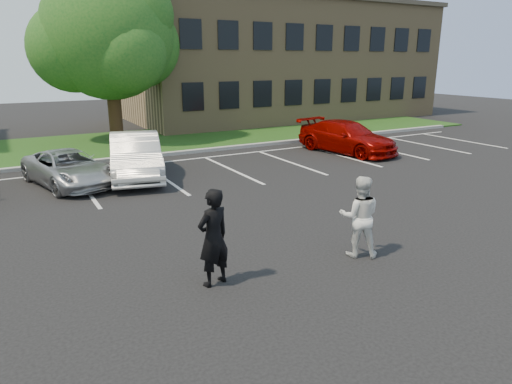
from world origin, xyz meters
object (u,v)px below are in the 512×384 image
man_white_shirt (359,217)px  car_silver_minivan (69,168)px  office_building (282,61)px  car_white_sedan (136,156)px  car_red_compact (347,137)px  man_black_suit (213,238)px  tree (110,37)px

man_white_shirt → car_silver_minivan: bearing=-28.9°
office_building → car_white_sedan: bearing=-138.0°
office_building → man_white_shirt: office_building is taller
man_white_shirt → car_white_sedan: bearing=-41.1°
car_white_sedan → car_red_compact: 9.97m
office_building → man_black_suit: (-15.77, -22.49, -3.18)m
man_black_suit → car_silver_minivan: man_black_suit is taller
tree → car_white_sedan: size_ratio=1.77×
tree → man_white_shirt: tree is taller
car_white_sedan → man_white_shirt: bearing=-62.7°
man_white_shirt → car_red_compact: bearing=-94.4°
man_black_suit → car_white_sedan: 9.17m
man_white_shirt → man_black_suit: bearing=29.2°
office_building → car_red_compact: bearing=-109.9°
man_black_suit → car_silver_minivan: size_ratio=0.45×
tree → car_white_sedan: bearing=-98.6°
car_silver_minivan → car_white_sedan: bearing=-16.6°
office_building → man_white_shirt: 26.16m
man_white_shirt → car_silver_minivan: 10.65m
car_white_sedan → car_red_compact: size_ratio=0.98×
tree → man_black_suit: 18.25m
man_white_shirt → tree: bearing=-51.8°
car_red_compact → tree: bearing=124.5°
man_black_suit → man_white_shirt: man_black_suit is taller
man_white_shirt → car_white_sedan: (-2.44, 9.43, -0.10)m
tree → man_white_shirt: (1.17, -17.89, -4.43)m
office_building → man_black_suit: bearing=-125.0°
tree → office_building: bearing=19.9°
tree → car_red_compact: bearing=-44.4°
office_building → car_silver_minivan: office_building is taller
car_silver_minivan → man_white_shirt: bearing=-78.0°
car_silver_minivan → car_red_compact: (12.31, -0.15, 0.13)m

